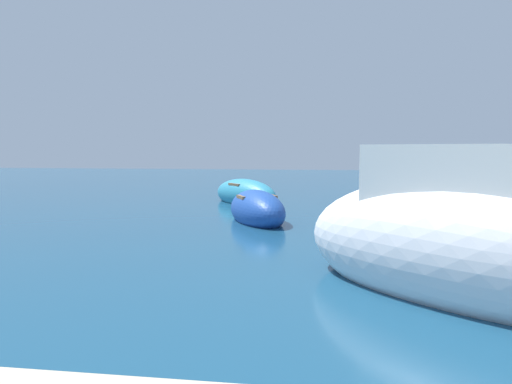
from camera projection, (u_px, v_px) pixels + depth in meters
name	position (u px, v px, depth m)	size (l,w,h in m)	color
moored_boat_0	(478.00, 215.00, 12.43)	(3.18, 3.77, 1.19)	#B21E1E
moored_boat_1	(245.00, 194.00, 18.00)	(3.26, 3.52, 1.13)	teal
moored_boat_2	(481.00, 247.00, 6.73)	(5.87, 5.35, 2.53)	white
moored_boat_4	(257.00, 210.00, 13.49)	(2.42, 3.25, 1.11)	#1E479E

